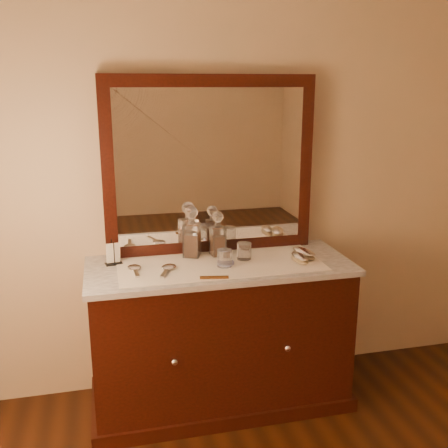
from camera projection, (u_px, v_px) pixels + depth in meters
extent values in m
plane|color=tan|center=(208.00, 156.00, 2.95)|extent=(4.50, 4.50, 0.00)
cube|color=black|center=(220.00, 337.00, 2.94)|extent=(1.40, 0.55, 0.82)
cube|color=black|center=(220.00, 394.00, 3.03)|extent=(1.46, 0.59, 0.08)
sphere|color=silver|center=(174.00, 362.00, 2.59)|extent=(0.04, 0.04, 0.04)
sphere|color=silver|center=(287.00, 348.00, 2.72)|extent=(0.04, 0.04, 0.04)
cube|color=white|center=(220.00, 266.00, 2.82)|extent=(1.44, 0.59, 0.03)
cube|color=black|center=(210.00, 166.00, 2.92)|extent=(1.20, 0.08, 1.00)
cube|color=white|center=(211.00, 167.00, 2.89)|extent=(1.06, 0.01, 0.86)
cube|color=white|center=(221.00, 264.00, 2.80)|extent=(1.10, 0.45, 0.00)
cylinder|color=white|center=(227.00, 263.00, 2.80)|extent=(0.10, 0.10, 0.01)
cube|color=brown|center=(214.00, 277.00, 2.60)|extent=(0.15, 0.05, 0.01)
cube|color=black|center=(114.00, 264.00, 2.81)|extent=(0.10, 0.07, 0.01)
cylinder|color=black|center=(114.00, 254.00, 2.77)|extent=(0.01, 0.01, 0.14)
cylinder|color=black|center=(112.00, 251.00, 2.82)|extent=(0.01, 0.01, 0.14)
cube|color=white|center=(113.00, 253.00, 2.80)|extent=(0.08, 0.05, 0.11)
cube|color=brown|center=(192.00, 245.00, 2.91)|extent=(0.10, 0.10, 0.13)
cube|color=white|center=(192.00, 240.00, 2.91)|extent=(0.12, 0.12, 0.19)
cylinder|color=white|center=(192.00, 221.00, 2.88)|extent=(0.05, 0.05, 0.03)
sphere|color=white|center=(191.00, 212.00, 2.86)|extent=(0.10, 0.10, 0.07)
cube|color=brown|center=(218.00, 245.00, 2.93)|extent=(0.07, 0.07, 0.12)
cube|color=white|center=(218.00, 241.00, 2.93)|extent=(0.09, 0.09, 0.17)
cylinder|color=white|center=(218.00, 225.00, 2.90)|extent=(0.04, 0.04, 0.03)
sphere|color=white|center=(218.00, 217.00, 2.89)|extent=(0.07, 0.07, 0.06)
ellipsoid|color=#9B855F|center=(300.00, 260.00, 2.83)|extent=(0.08, 0.16, 0.02)
ellipsoid|color=silver|center=(300.00, 256.00, 2.83)|extent=(0.08, 0.16, 0.02)
ellipsoid|color=#9B855F|center=(304.00, 255.00, 2.91)|extent=(0.12, 0.19, 0.03)
ellipsoid|color=silver|center=(304.00, 251.00, 2.90)|extent=(0.12, 0.19, 0.03)
ellipsoid|color=silver|center=(134.00, 267.00, 2.73)|extent=(0.08, 0.09, 0.02)
cube|color=silver|center=(136.00, 273.00, 2.65)|extent=(0.03, 0.12, 0.01)
ellipsoid|color=silver|center=(169.00, 267.00, 2.73)|extent=(0.11, 0.12, 0.02)
cube|color=silver|center=(165.00, 273.00, 2.65)|extent=(0.07, 0.12, 0.01)
cylinder|color=white|center=(225.00, 258.00, 2.76)|extent=(0.08, 0.08, 0.09)
cylinder|color=white|center=(244.00, 251.00, 2.87)|extent=(0.08, 0.08, 0.09)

